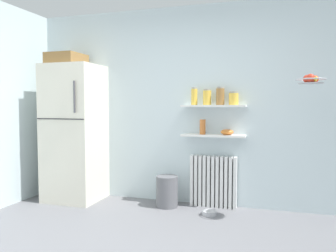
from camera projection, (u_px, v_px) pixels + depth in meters
name	position (u px, v px, depth m)	size (l,w,h in m)	color
ground_plane	(150.00, 247.00, 3.11)	(7.04, 7.04, 0.00)	slate
back_wall	(191.00, 106.00, 4.50)	(7.04, 0.10, 2.60)	silver
refrigerator	(74.00, 130.00, 4.63)	(0.71, 0.68, 2.01)	silver
radiator	(213.00, 181.00, 4.34)	(0.59, 0.12, 0.65)	white
wall_shelf_lower	(213.00, 136.00, 4.27)	(0.80, 0.22, 0.03)	white
wall_shelf_upper	(214.00, 106.00, 4.25)	(0.80, 0.22, 0.03)	white
storage_jar_0	(194.00, 96.00, 4.31)	(0.08, 0.08, 0.22)	yellow
storage_jar_1	(207.00, 97.00, 4.27)	(0.10, 0.10, 0.20)	yellow
storage_jar_2	(220.00, 96.00, 4.21)	(0.10, 0.10, 0.23)	olive
storage_jar_3	(234.00, 98.00, 4.17)	(0.12, 0.12, 0.17)	yellow
vase	(203.00, 127.00, 4.31)	(0.08, 0.08, 0.19)	#CC7033
shelf_bowl	(227.00, 132.00, 4.22)	(0.16, 0.16, 0.07)	orange
trash_bin	(167.00, 191.00, 4.34)	(0.28, 0.28, 0.40)	slate
pet_food_bowl	(209.00, 213.00, 4.02)	(0.17, 0.17, 0.05)	#B7B7BC
hanging_fruit_basket	(311.00, 80.00, 3.52)	(0.31, 0.31, 0.10)	#B2B2B7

